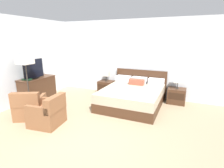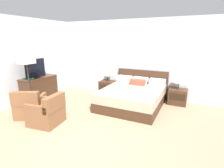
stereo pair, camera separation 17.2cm
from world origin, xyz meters
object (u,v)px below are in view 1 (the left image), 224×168
nightstand_left (106,87)px  tv (34,69)px  table_lamp_left (106,73)px  table_lamp_right (178,79)px  nightstand_right (176,96)px  dresser (38,89)px  armchair_companion (48,114)px  armchair_by_window (30,107)px  floor_lamp (25,64)px  bed (133,96)px  book_red_cover (27,79)px

nightstand_left → tv: tv is taller
table_lamp_left → table_lamp_right: bearing=0.0°
tv → nightstand_right: bearing=22.4°
nightstand_left → dresser: (-1.72, -1.66, 0.17)m
table_lamp_right → tv: bearing=-157.6°
armchair_companion → armchair_by_window: bearing=170.8°
table_lamp_right → table_lamp_left: bearing=180.0°
nightstand_right → floor_lamp: 4.67m
table_lamp_left → tv: 2.47m
nightstand_left → armchair_companion: bearing=-94.3°
bed → table_lamp_left: 1.53m
nightstand_left → armchair_by_window: armchair_by_window is taller
dresser → tv: size_ratio=1.56×
nightstand_left → tv: size_ratio=0.73×
armchair_by_window → floor_lamp: bearing=138.5°
armchair_companion → floor_lamp: (-1.20, 0.54, 1.08)m
table_lamp_left → dresser: size_ratio=0.35×
bed → nightstand_right: size_ratio=3.74×
dresser → armchair_companion: (1.51, -1.15, -0.13)m
table_lamp_left → armchair_by_window: 2.90m
nightstand_left → floor_lamp: floor_lamp is taller
tv → book_red_cover: tv is taller
table_lamp_left → book_red_cover: bearing=-130.3°
dresser → table_lamp_right: bearing=21.4°
bed → armchair_by_window: 2.95m
floor_lamp → bed: bearing=30.2°
table_lamp_left → floor_lamp: 2.74m
armchair_by_window → floor_lamp: (-0.47, 0.42, 1.08)m
nightstand_left → dresser: 2.40m
armchair_by_window → table_lamp_right: bearing=37.9°
nightstand_right → table_lamp_right: 0.55m
table_lamp_right → floor_lamp: 4.57m
bed → table_lamp_right: bed is taller
table_lamp_right → book_red_cover: size_ratio=1.73×
table_lamp_right → armchair_companion: size_ratio=0.53×
bed → armchair_companion: bearing=-125.1°
dresser → book_red_cover: book_red_cover is taller
bed → nightstand_left: bed is taller
bed → armchair_by_window: size_ratio=2.22×
tv → book_red_cover: 0.39m
dresser → tv: tv is taller
nightstand_right → armchair_companion: armchair_companion is taller
table_lamp_left → armchair_by_window: size_ratio=0.44×
book_red_cover → armchair_by_window: bearing=-40.7°
bed → table_lamp_left: bed is taller
table_lamp_left → dresser: bearing=-136.0°
bed → tv: bearing=-161.0°
nightstand_right → armchair_by_window: armchair_by_window is taller
table_lamp_right → dresser: table_lamp_right is taller
nightstand_right → table_lamp_right: (0.00, 0.00, 0.55)m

